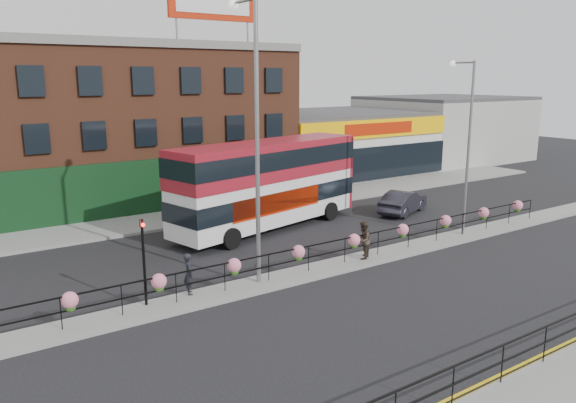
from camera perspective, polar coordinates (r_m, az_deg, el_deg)
ground at (r=24.67m, az=3.97°, el=-6.94°), size 120.00×120.00×0.00m
north_pavement at (r=34.46m, az=-8.49°, el=-1.25°), size 60.00×4.00×0.15m
median at (r=24.64m, az=3.97°, el=-6.77°), size 60.00×1.60×0.15m
yellow_line_inner at (r=18.70m, az=23.37°, el=-14.59°), size 60.00×0.10×0.01m
yellow_line_outer at (r=18.62m, az=23.85°, el=-14.76°), size 60.00×0.10×0.01m
brick_building at (r=39.68m, az=-19.12°, el=7.41°), size 25.00×12.21×10.30m
supermarket at (r=49.11m, az=4.28°, el=6.01°), size 15.00×12.25×5.30m
warehouse_east at (r=59.43m, az=15.50°, el=7.21°), size 14.50×12.00×6.30m
median_railing at (r=24.34m, az=4.01°, el=-4.61°), size 30.04×0.56×1.23m
south_railing at (r=16.56m, az=21.01°, el=-14.32°), size 20.04×0.05×1.12m
double_decker_bus at (r=30.48m, az=-2.06°, el=2.62°), size 12.23×5.39×4.82m
car at (r=35.14m, az=11.63°, el=-0.04°), size 4.47×5.35×1.42m
pedestrian_a at (r=21.68m, az=-10.03°, el=-7.23°), size 0.78×0.69×1.60m
pedestrian_b at (r=25.58m, az=7.64°, el=-3.92°), size 1.46×1.45×1.73m
lamp_column_west at (r=21.67m, az=-3.57°, el=8.39°), size 0.39×1.93×10.97m
lamp_column_east at (r=30.17m, az=17.63°, el=6.64°), size 0.32×1.56×8.88m
traffic_light_median at (r=20.50m, az=-14.52°, el=-4.14°), size 0.15×0.28×3.65m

